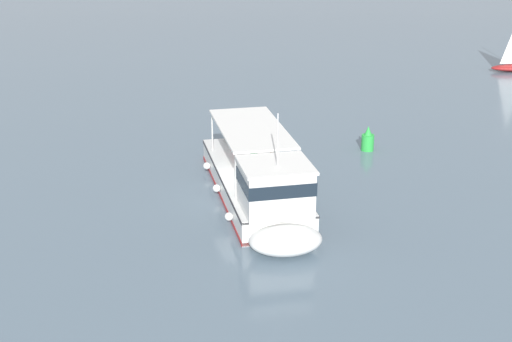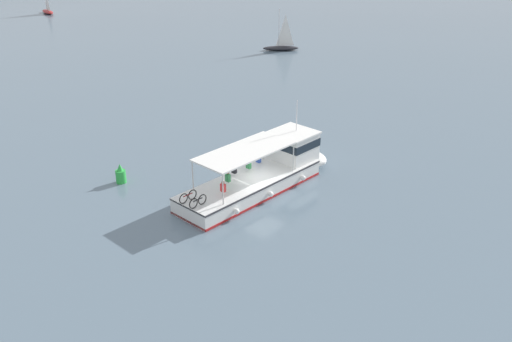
# 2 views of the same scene
# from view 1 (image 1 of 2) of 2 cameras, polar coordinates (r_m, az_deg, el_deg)

# --- Properties ---
(ground_plane) EXTENTS (400.00, 400.00, 0.00)m
(ground_plane) POSITION_cam_1_polar(r_m,az_deg,el_deg) (33.93, -0.92, -2.24)
(ground_plane) COLOR slate
(ferry_main) EXTENTS (13.00, 4.37, 5.32)m
(ferry_main) POSITION_cam_1_polar(r_m,az_deg,el_deg) (32.67, 0.37, -1.24)
(ferry_main) COLOR white
(ferry_main) RESTS_ON ground
(channel_buoy) EXTENTS (0.70, 0.70, 1.40)m
(channel_buoy) POSITION_cam_1_polar(r_m,az_deg,el_deg) (40.82, 8.77, 2.38)
(channel_buoy) COLOR green
(channel_buoy) RESTS_ON ground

